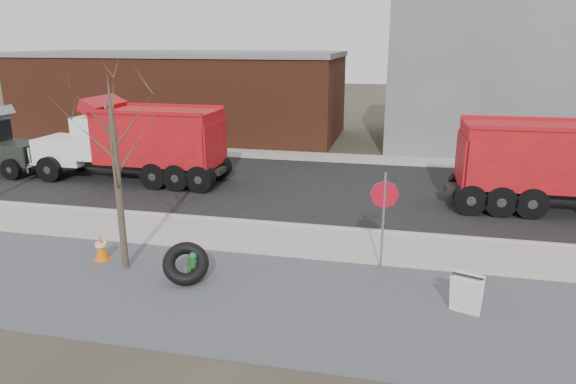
% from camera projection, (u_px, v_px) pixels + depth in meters
% --- Properties ---
extents(ground, '(120.00, 120.00, 0.00)m').
position_uv_depth(ground, '(265.00, 242.00, 15.68)').
color(ground, '#383328').
rests_on(ground, ground).
extents(gravel_verge, '(60.00, 5.00, 0.03)m').
position_uv_depth(gravel_verge, '(227.00, 295.00, 12.40)').
color(gravel_verge, slate).
rests_on(gravel_verge, ground).
extents(sidewalk, '(60.00, 2.50, 0.06)m').
position_uv_depth(sidewalk, '(267.00, 238.00, 15.91)').
color(sidewalk, '#9E9B93').
rests_on(sidewalk, ground).
extents(curb, '(60.00, 0.15, 0.11)m').
position_uv_depth(curb, '(277.00, 224.00, 17.12)').
color(curb, '#9E9B93').
rests_on(curb, ground).
extents(road, '(60.00, 9.40, 0.02)m').
position_uv_depth(road, '(303.00, 187.00, 21.58)').
color(road, black).
rests_on(road, ground).
extents(far_sidewalk, '(60.00, 2.00, 0.06)m').
position_uv_depth(far_sidewalk, '(324.00, 157.00, 26.91)').
color(far_sidewalk, '#9E9B93').
rests_on(far_sidewalk, ground).
extents(building_grey, '(12.00, 10.00, 8.00)m').
position_uv_depth(building_grey, '(496.00, 75.00, 29.52)').
color(building_grey, gray).
rests_on(building_grey, ground).
extents(building_brick, '(20.20, 8.20, 5.30)m').
position_uv_depth(building_brick, '(182.00, 93.00, 32.91)').
color(building_brick, '#5E2B1B').
rests_on(building_brick, ground).
extents(bare_tree, '(3.20, 3.20, 5.20)m').
position_uv_depth(bare_tree, '(114.00, 149.00, 12.98)').
color(bare_tree, '#382D23').
rests_on(bare_tree, ground).
extents(fire_hydrant, '(0.44, 0.43, 0.78)m').
position_uv_depth(fire_hydrant, '(194.00, 267.00, 13.12)').
color(fire_hydrant, '#246030').
rests_on(fire_hydrant, ground).
extents(truck_tire, '(1.49, 1.43, 1.05)m').
position_uv_depth(truck_tire, '(186.00, 263.00, 12.98)').
color(truck_tire, black).
rests_on(truck_tire, ground).
extents(stop_sign, '(0.73, 0.15, 2.72)m').
position_uv_depth(stop_sign, '(384.00, 205.00, 13.23)').
color(stop_sign, gray).
rests_on(stop_sign, ground).
extents(sandwich_board, '(0.77, 0.62, 0.93)m').
position_uv_depth(sandwich_board, '(466.00, 294.00, 11.45)').
color(sandwich_board, white).
rests_on(sandwich_board, ground).
extents(traffic_cone_near, '(0.41, 0.41, 0.78)m').
position_uv_depth(traffic_cone_near, '(101.00, 247.00, 14.30)').
color(traffic_cone_near, orange).
rests_on(traffic_cone_near, ground).
extents(dump_truck_red_a, '(8.80, 2.62, 3.55)m').
position_uv_depth(dump_truck_red_a, '(569.00, 163.00, 17.99)').
color(dump_truck_red_a, black).
rests_on(dump_truck_red_a, ground).
extents(dump_truck_red_b, '(8.50, 2.61, 3.58)m').
position_uv_depth(dump_truck_red_b, '(136.00, 140.00, 21.99)').
color(dump_truck_red_b, black).
rests_on(dump_truck_red_b, ground).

